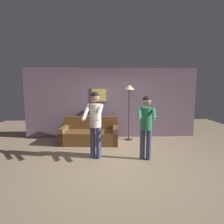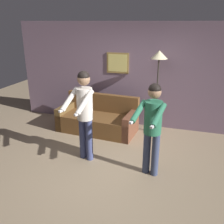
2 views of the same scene
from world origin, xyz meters
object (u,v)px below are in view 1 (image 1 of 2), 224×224
at_px(couch, 90,135).
at_px(person_standing_left, 95,118).
at_px(person_standing_right, 146,122).
at_px(torchiere_lamp, 129,93).

relative_size(couch, person_standing_left, 1.11).
bearing_deg(couch, person_standing_right, -44.24).
bearing_deg(couch, torchiere_lamp, 12.40).
distance_m(couch, person_standing_left, 1.60).
relative_size(couch, torchiere_lamp, 0.99).
relative_size(couch, person_standing_right, 1.18).
bearing_deg(torchiere_lamp, couch, -167.60).
relative_size(torchiere_lamp, person_standing_left, 1.12).
xyz_separation_m(couch, person_standing_right, (1.55, -1.51, 0.72)).
height_order(torchiere_lamp, person_standing_left, torchiere_lamp).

